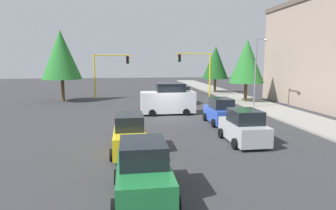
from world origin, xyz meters
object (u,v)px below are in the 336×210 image
object	(u,v)px
tree_opposite_side	(61,55)
car_orange	(181,96)
traffic_signal_far_left	(197,66)
car_yellow	(130,135)
car_silver	(244,128)
traffic_signal_far_right	(109,67)
car_blue	(220,112)
delivery_van_white	(168,100)
tree_roadside_far	(216,63)
tree_roadside_mid	(247,61)
car_green	(143,172)
street_lamp_curbside	(257,65)

from	to	relation	value
tree_opposite_side	car_orange	bearing A→B (deg)	74.48
traffic_signal_far_left	tree_opposite_side	size ratio (longest dim) A/B	0.70
car_yellow	car_silver	bearing A→B (deg)	96.39
tree_opposite_side	traffic_signal_far_right	bearing A→B (deg)	110.62
car_blue	delivery_van_white	bearing A→B (deg)	-143.78
tree_roadside_far	delivery_van_white	size ratio (longest dim) A/B	1.43
tree_roadside_far	tree_roadside_mid	bearing A→B (deg)	2.86
traffic_signal_far_right	tree_roadside_far	xyz separation A→B (m)	(-4.00, 15.19, 0.54)
car_orange	car_green	distance (m)	22.60
tree_roadside_far	delivery_van_white	xyz separation A→B (m)	(16.00, -9.38, -3.23)
street_lamp_curbside	car_green	world-z (taller)	street_lamp_curbside
car_green	car_silver	bearing A→B (deg)	133.87
street_lamp_curbside	tree_roadside_mid	world-z (taller)	tree_roadside_mid
tree_opposite_side	car_silver	xyz separation A→B (m)	(19.74, 14.12, -4.55)
traffic_signal_far_left	car_orange	size ratio (longest dim) A/B	1.53
car_yellow	car_blue	size ratio (longest dim) A/B	1.10
delivery_van_white	car_yellow	distance (m)	11.07
delivery_van_white	car_orange	distance (m)	6.70
traffic_signal_far_left	tree_roadside_mid	size ratio (longest dim) A/B	0.81
car_green	tree_roadside_far	bearing A→B (deg)	158.40
traffic_signal_far_left	tree_opposite_side	world-z (taller)	tree_opposite_side
tree_roadside_mid	car_blue	distance (m)	12.99
traffic_signal_far_left	car_orange	distance (m)	7.34
car_yellow	car_blue	distance (m)	9.09
traffic_signal_far_left	delivery_van_white	size ratio (longest dim) A/B	1.22
traffic_signal_far_left	delivery_van_white	xyz separation A→B (m)	(12.00, -5.60, -2.84)
traffic_signal_far_left	street_lamp_curbside	size ratio (longest dim) A/B	0.83
traffic_signal_far_left	tree_roadside_far	bearing A→B (deg)	136.63
tree_opposite_side	delivery_van_white	distance (m)	15.52
car_silver	car_blue	xyz separation A→B (m)	(-5.18, 0.33, -0.00)
car_silver	tree_roadside_far	bearing A→B (deg)	166.09
car_silver	delivery_van_white	bearing A→B (deg)	-162.85
street_lamp_curbside	car_yellow	size ratio (longest dim) A/B	1.72
street_lamp_curbside	car_orange	world-z (taller)	street_lamp_curbside
street_lamp_curbside	traffic_signal_far_left	bearing A→B (deg)	-161.49
delivery_van_white	car_orange	bearing A→B (deg)	159.44
traffic_signal_far_right	delivery_van_white	world-z (taller)	traffic_signal_far_right
car_silver	traffic_signal_far_right	bearing A→B (deg)	-157.94
traffic_signal_far_right	delivery_van_white	distance (m)	13.60
traffic_signal_far_right	car_silver	size ratio (longest dim) A/B	1.49
car_orange	tree_roadside_mid	bearing A→B (deg)	88.02
car_silver	car_blue	world-z (taller)	same
car_silver	car_green	distance (m)	8.54
traffic_signal_far_right	traffic_signal_far_left	size ratio (longest dim) A/B	0.96
tree_roadside_mid	car_green	xyz separation A→B (m)	(21.66, -13.03, -3.81)
tree_roadside_far	tree_opposite_side	world-z (taller)	tree_opposite_side
traffic_signal_far_right	delivery_van_white	size ratio (longest dim) A/B	1.17
tree_roadside_mid	car_silver	world-z (taller)	tree_roadside_mid
street_lamp_curbside	tree_roadside_far	world-z (taller)	street_lamp_curbside
street_lamp_curbside	car_blue	size ratio (longest dim) A/B	1.89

